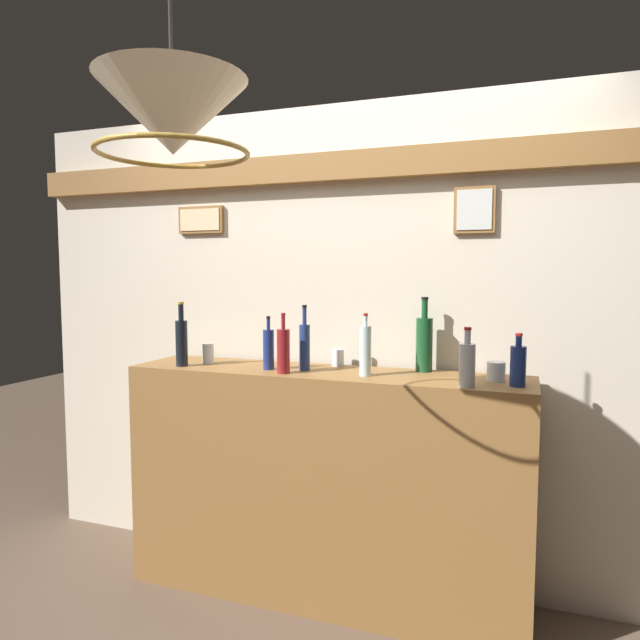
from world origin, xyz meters
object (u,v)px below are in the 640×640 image
object	(u,v)px
liquor_bottle_gin	(283,350)
glass_tumbler_rocks	(208,353)
liquor_bottle_scotch	(365,350)
liquor_bottle_rum	(182,341)
pendant_lamp	(172,119)
liquor_bottle_whiskey	(518,365)
liquor_bottle_bourbon	(467,364)
liquor_bottle_mezcal	(305,345)
liquor_bottle_tequila	(424,343)
liquor_bottle_vodka	(269,349)
glass_tumbler_highball	(338,358)
glass_tumbler_shot	(496,372)

from	to	relation	value
liquor_bottle_gin	glass_tumbler_rocks	world-z (taller)	liquor_bottle_gin
liquor_bottle_scotch	glass_tumbler_rocks	world-z (taller)	liquor_bottle_scotch
liquor_bottle_rum	pendant_lamp	xyz separation A→B (m)	(0.58, -0.89, 0.82)
liquor_bottle_whiskey	liquor_bottle_rum	distance (m)	1.60
liquor_bottle_bourbon	liquor_bottle_scotch	xyz separation A→B (m)	(-0.46, 0.10, 0.02)
liquor_bottle_mezcal	pendant_lamp	size ratio (longest dim) A/B	0.57
liquor_bottle_tequila	liquor_bottle_vodka	bearing A→B (deg)	-164.20
pendant_lamp	liquor_bottle_scotch	bearing A→B (deg)	68.92
glass_tumbler_highball	glass_tumbler_shot	world-z (taller)	same
liquor_bottle_bourbon	liquor_bottle_gin	distance (m)	0.84
liquor_bottle_whiskey	pendant_lamp	size ratio (longest dim) A/B	0.40
liquor_bottle_mezcal	glass_tumbler_highball	bearing A→B (deg)	57.80
liquor_bottle_vodka	liquor_bottle_whiskey	distance (m)	1.15
liquor_bottle_tequila	liquor_bottle_scotch	size ratio (longest dim) A/B	1.24
glass_tumbler_rocks	liquor_bottle_mezcal	bearing A→B (deg)	-2.39
liquor_bottle_gin	liquor_bottle_scotch	distance (m)	0.38
glass_tumbler_rocks	liquor_bottle_rum	bearing A→B (deg)	-123.68
glass_tumbler_rocks	pendant_lamp	world-z (taller)	pendant_lamp
liquor_bottle_gin	liquor_bottle_tequila	world-z (taller)	liquor_bottle_tequila
liquor_bottle_vodka	glass_tumbler_rocks	size ratio (longest dim) A/B	2.51
glass_tumbler_highball	pendant_lamp	xyz separation A→B (m)	(-0.16, -1.16, 0.90)
liquor_bottle_tequila	glass_tumbler_shot	distance (m)	0.38
liquor_bottle_scotch	glass_tumbler_highball	size ratio (longest dim) A/B	3.37
liquor_bottle_rum	liquor_bottle_gin	bearing A→B (deg)	-1.27
liquor_bottle_tequila	liquor_bottle_rum	size ratio (longest dim) A/B	1.10
glass_tumbler_highball	liquor_bottle_scotch	bearing A→B (deg)	-46.85
liquor_bottle_bourbon	glass_tumbler_shot	xyz separation A→B (m)	(0.11, 0.17, -0.05)
liquor_bottle_bourbon	liquor_bottle_rum	xyz separation A→B (m)	(-1.41, 0.05, 0.03)
liquor_bottle_whiskey	glass_tumbler_shot	size ratio (longest dim) A/B	2.60
liquor_bottle_bourbon	liquor_bottle_gin	xyz separation A→B (m)	(-0.84, 0.03, 0.01)
liquor_bottle_tequila	liquor_bottle_rum	bearing A→B (deg)	-167.33
liquor_bottle_vodka	liquor_bottle_whiskey	xyz separation A→B (m)	(1.15, -0.02, -0.01)
liquor_bottle_mezcal	glass_tumbler_rocks	size ratio (longest dim) A/B	3.04
liquor_bottle_bourbon	glass_tumbler_shot	size ratio (longest dim) A/B	2.90
liquor_bottle_bourbon	glass_tumbler_shot	world-z (taller)	liquor_bottle_bourbon
pendant_lamp	liquor_bottle_whiskey	bearing A→B (deg)	42.12
liquor_bottle_scotch	liquor_bottle_rum	world-z (taller)	liquor_bottle_rum
liquor_bottle_gin	glass_tumbler_highball	world-z (taller)	liquor_bottle_gin
liquor_bottle_whiskey	liquor_bottle_tequila	distance (m)	0.49
liquor_bottle_bourbon	glass_tumbler_highball	xyz separation A→B (m)	(-0.67, 0.32, -0.05)
liquor_bottle_tequila	glass_tumbler_highball	xyz separation A→B (m)	(-0.44, 0.01, -0.10)
liquor_bottle_gin	liquor_bottle_scotch	size ratio (longest dim) A/B	0.99
liquor_bottle_scotch	glass_tumbler_shot	distance (m)	0.58
liquor_bottle_whiskey	glass_tumbler_rocks	distance (m)	1.53
liquor_bottle_mezcal	glass_tumbler_highball	world-z (taller)	liquor_bottle_mezcal
liquor_bottle_scotch	pendant_lamp	xyz separation A→B (m)	(-0.36, -0.94, 0.83)
liquor_bottle_scotch	glass_tumbler_shot	bearing A→B (deg)	6.20
liquor_bottle_tequila	pendant_lamp	world-z (taller)	pendant_lamp
liquor_bottle_mezcal	pendant_lamp	bearing A→B (deg)	-92.87
liquor_bottle_mezcal	liquor_bottle_scotch	bearing A→B (deg)	-7.22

